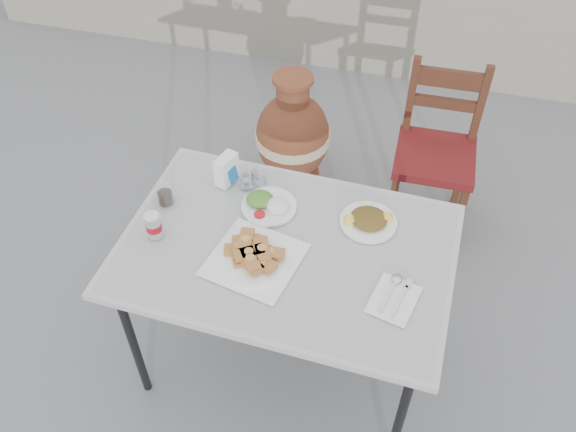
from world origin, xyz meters
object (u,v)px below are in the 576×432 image
(napkin_holder, at_px, (227,170))
(chair, at_px, (436,150))
(cafe_table, at_px, (286,256))
(pide_plate, at_px, (254,255))
(salad_rice_plate, at_px, (268,204))
(salad_chopped_plate, at_px, (369,220))
(terracotta_urn, at_px, (293,137))
(condiment_caddy, at_px, (253,181))
(cola_glass, at_px, (165,195))
(soda_can, at_px, (154,226))

(napkin_holder, height_order, chair, chair)
(cafe_table, distance_m, pide_plate, 0.16)
(cafe_table, height_order, salad_rice_plate, salad_rice_plate)
(cafe_table, relative_size, salad_chopped_plate, 5.69)
(salad_rice_plate, distance_m, terracotta_urn, 1.06)
(napkin_holder, xyz_separation_m, terracotta_urn, (0.05, 0.85, -0.48))
(salad_rice_plate, xyz_separation_m, napkin_holder, (-0.21, 0.10, 0.04))
(salad_rice_plate, bearing_deg, napkin_holder, 153.46)
(salad_chopped_plate, xyz_separation_m, condiment_caddy, (-0.49, 0.09, 0.00))
(cola_glass, xyz_separation_m, chair, (1.02, 0.97, -0.33))
(soda_can, bearing_deg, condiment_caddy, 53.45)
(soda_can, bearing_deg, chair, 49.29)
(condiment_caddy, bearing_deg, salad_rice_plate, -48.12)
(napkin_holder, xyz_separation_m, condiment_caddy, (0.11, 0.01, -0.04))
(salad_chopped_plate, bearing_deg, cafe_table, -143.92)
(cafe_table, height_order, cola_glass, cola_glass)
(pide_plate, xyz_separation_m, napkin_holder, (-0.23, 0.37, 0.03))
(salad_rice_plate, distance_m, condiment_caddy, 0.15)
(condiment_caddy, relative_size, chair, 0.12)
(chair, bearing_deg, cola_glass, -137.93)
(salad_rice_plate, distance_m, soda_can, 0.45)
(soda_can, distance_m, terracotta_urn, 1.32)
(pide_plate, bearing_deg, salad_rice_plate, 95.98)
(pide_plate, bearing_deg, chair, 63.08)
(terracotta_urn, bearing_deg, cafe_table, -76.26)
(cafe_table, distance_m, chair, 1.20)
(salad_rice_plate, xyz_separation_m, cola_glass, (-0.40, -0.08, 0.02))
(cola_glass, relative_size, napkin_holder, 0.71)
(cafe_table, distance_m, cola_glass, 0.54)
(cafe_table, xyz_separation_m, napkin_holder, (-0.33, 0.28, 0.12))
(cafe_table, bearing_deg, soda_can, -171.19)
(salad_rice_plate, height_order, napkin_holder, napkin_holder)
(chair, bearing_deg, terracotta_urn, 173.81)
(salad_chopped_plate, distance_m, chair, 0.95)
(terracotta_urn, bearing_deg, napkin_holder, -93.52)
(cola_glass, bearing_deg, salad_chopped_plate, 7.09)
(napkin_holder, bearing_deg, chair, 60.33)
(salad_rice_plate, bearing_deg, terracotta_urn, 99.17)
(salad_rice_plate, relative_size, napkin_holder, 1.74)
(cafe_table, distance_m, napkin_holder, 0.45)
(cola_glass, bearing_deg, pide_plate, -24.00)
(salad_rice_plate, height_order, terracotta_urn, salad_rice_plate)
(condiment_caddy, bearing_deg, terracotta_urn, 93.79)
(napkin_holder, distance_m, condiment_caddy, 0.12)
(napkin_holder, relative_size, condiment_caddy, 1.18)
(pide_plate, height_order, soda_can, soda_can)
(cola_glass, distance_m, condiment_caddy, 0.36)
(napkin_holder, distance_m, chair, 1.19)
(napkin_holder, bearing_deg, salad_rice_plate, -9.92)
(salad_chopped_plate, height_order, condiment_caddy, condiment_caddy)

